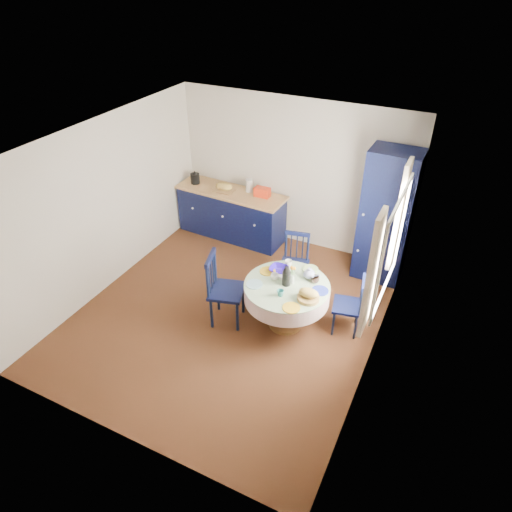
{
  "coord_description": "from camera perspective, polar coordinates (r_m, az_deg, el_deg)",
  "views": [
    {
      "loc": [
        2.5,
        -4.29,
        4.32
      ],
      "look_at": [
        0.31,
        0.2,
        0.95
      ],
      "focal_mm": 32.0,
      "sensor_mm": 36.0,
      "label": 1
    }
  ],
  "objects": [
    {
      "name": "mug_d",
      "position": [
        6.28,
        4.07,
        -0.98
      ],
      "size": [
        0.11,
        0.11,
        0.1
      ],
      "primitive_type": "imported",
      "color": "silver",
      "rests_on": "dining_table"
    },
    {
      "name": "kitchen_counter",
      "position": [
        8.1,
        -3.1,
        5.41
      ],
      "size": [
        1.98,
        0.7,
        1.11
      ],
      "rotation": [
        0.0,
        0.0,
        -0.05
      ],
      "color": "black",
      "rests_on": "floor"
    },
    {
      "name": "wall_left",
      "position": [
        6.94,
        -18.29,
        5.91
      ],
      "size": [
        0.02,
        4.5,
        2.5
      ],
      "primitive_type": "cube",
      "color": "beige",
      "rests_on": "floor"
    },
    {
      "name": "wall_right",
      "position": [
        5.31,
        15.64,
        -2.87
      ],
      "size": [
        0.02,
        4.5,
        2.5
      ],
      "primitive_type": "cube",
      "color": "beige",
      "rests_on": "floor"
    },
    {
      "name": "mug_b",
      "position": [
        5.77,
        3.07,
        -4.66
      ],
      "size": [
        0.09,
        0.09,
        0.09
      ],
      "primitive_type": "imported",
      "color": "#2D7777",
      "rests_on": "dining_table"
    },
    {
      "name": "chair_right",
      "position": [
        6.16,
        11.67,
        -5.99
      ],
      "size": [
        0.44,
        0.45,
        0.86
      ],
      "rotation": [
        0.0,
        0.0,
        -1.36
      ],
      "color": "black",
      "rests_on": "floor"
    },
    {
      "name": "chair_left",
      "position": [
        6.15,
        -4.09,
        -4.13
      ],
      "size": [
        0.56,
        0.57,
        1.05
      ],
      "rotation": [
        0.0,
        0.0,
        1.85
      ],
      "color": "black",
      "rests_on": "floor"
    },
    {
      "name": "pantry_cabinet",
      "position": [
        7.02,
        15.95,
        4.69
      ],
      "size": [
        0.74,
        0.54,
        2.07
      ],
      "rotation": [
        0.0,
        0.0,
        -0.02
      ],
      "color": "black",
      "rests_on": "floor"
    },
    {
      "name": "chair_far",
      "position": [
        6.78,
        4.84,
        -0.84
      ],
      "size": [
        0.48,
        0.46,
        0.91
      ],
      "rotation": [
        0.0,
        0.0,
        0.2
      ],
      "color": "black",
      "rests_on": "floor"
    },
    {
      "name": "floor",
      "position": [
        6.59,
        -3.24,
        -7.08
      ],
      "size": [
        4.5,
        4.5,
        0.0
      ],
      "primitive_type": "plane",
      "color": "black",
      "rests_on": "ground"
    },
    {
      "name": "ceiling",
      "position": [
        5.3,
        -4.12,
        13.78
      ],
      "size": [
        4.5,
        4.5,
        0.0
      ],
      "primitive_type": "plane",
      "rotation": [
        3.14,
        0.0,
        0.0
      ],
      "color": "white",
      "rests_on": "wall_back"
    },
    {
      "name": "wall_back",
      "position": [
        7.65,
        4.7,
        10.2
      ],
      "size": [
        4.0,
        0.02,
        2.5
      ],
      "primitive_type": "cube",
      "color": "beige",
      "rests_on": "floor"
    },
    {
      "name": "dining_table",
      "position": [
        6.04,
        3.96,
        -4.53
      ],
      "size": [
        1.13,
        1.14,
        0.96
      ],
      "color": "#543618",
      "rests_on": "floor"
    },
    {
      "name": "cobalt_bowl",
      "position": [
        6.2,
        2.86,
        -1.69
      ],
      "size": [
        0.25,
        0.25,
        0.06
      ],
      "primitive_type": "imported",
      "color": "#170875",
      "rests_on": "dining_table"
    },
    {
      "name": "window",
      "position": [
        5.41,
        16.31,
        1.32
      ],
      "size": [
        0.1,
        1.74,
        1.45
      ],
      "color": "white",
      "rests_on": "wall_right"
    },
    {
      "name": "mug_a",
      "position": [
        6.04,
        2.34,
        -2.62
      ],
      "size": [
        0.11,
        0.11,
        0.09
      ],
      "primitive_type": "imported",
      "color": "silver",
      "rests_on": "dining_table"
    },
    {
      "name": "mug_c",
      "position": [
        6.03,
        7.36,
        -2.92
      ],
      "size": [
        0.12,
        0.12,
        0.09
      ],
      "primitive_type": "imported",
      "color": "black",
      "rests_on": "dining_table"
    }
  ]
}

